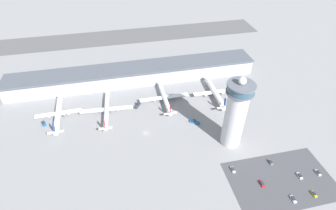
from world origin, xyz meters
name	(u,v)px	position (x,y,z in m)	size (l,w,h in m)	color
ground_plane	(146,133)	(0.00, 0.00, 0.00)	(1000.00, 1000.00, 0.00)	gray
terminal_building	(134,74)	(0.00, 70.00, 7.73)	(223.61, 25.00, 15.26)	#A3A8B2
runway_strip	(125,36)	(0.00, 172.45, 0.00)	(335.42, 44.00, 0.01)	#515154
control_tower	(235,114)	(56.74, -21.00, 26.02)	(17.53, 17.53, 53.86)	#BCBCC1
parking_lot_surface	(281,180)	(74.84, -58.11, 0.00)	(64.00, 40.00, 0.01)	#424247
airplane_gate_alpha	(58,114)	(-64.06, 31.23, 4.26)	(35.06, 44.77, 13.01)	white
airplane_gate_bravo	(106,110)	(-27.20, 28.75, 3.74)	(41.65, 45.64, 11.17)	white
airplane_gate_charlie	(164,98)	(20.90, 34.27, 3.85)	(41.74, 43.94, 11.63)	silver
airplane_gate_delta	(215,92)	(64.74, 32.24, 4.18)	(36.79, 45.31, 13.35)	white
service_truck_catering	(138,105)	(-1.86, 32.74, 1.01)	(6.66, 8.12, 2.90)	black
service_truck_fuel	(44,124)	(-74.65, 25.56, 0.98)	(4.42, 6.31, 2.81)	black
service_truck_baggage	(195,122)	(38.18, 2.93, 0.90)	(7.82, 6.00, 2.59)	black
car_blue_compact	(318,173)	(100.25, -58.41, 0.59)	(1.82, 4.56, 1.52)	black
car_yellow_taxi	(233,170)	(48.85, -44.79, 0.58)	(2.00, 4.72, 1.49)	black
car_navy_sedan	(270,162)	(75.30, -44.48, 0.55)	(1.77, 4.55, 1.43)	black
car_white_wagon	(300,176)	(87.57, -58.08, 0.60)	(1.88, 4.67, 1.54)	black
car_silver_sedan	(293,199)	(74.49, -71.46, 0.53)	(1.89, 4.82, 1.37)	black
car_grey_coupe	(314,194)	(88.18, -71.23, 0.58)	(1.84, 4.17, 1.51)	black
car_green_van	(262,184)	(61.94, -58.26, 0.57)	(1.97, 4.79, 1.47)	black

